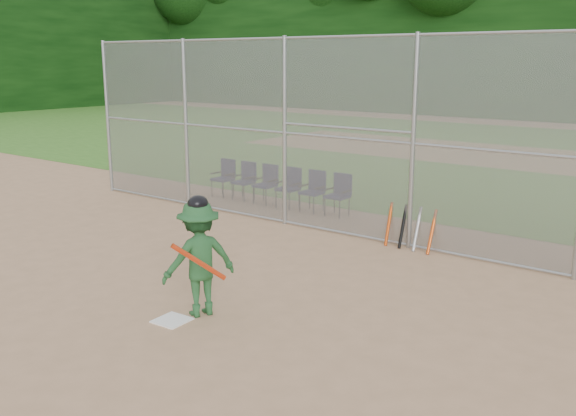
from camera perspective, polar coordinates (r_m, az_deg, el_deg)
The scene contains 13 objects.
ground at distance 9.27m, azimuth -9.56°, elevation -9.45°, with size 100.00×100.00×0.00m, color tan.
grass_strip at distance 24.86m, azimuth 22.31°, elevation 3.98°, with size 100.00×100.00×0.00m, color #376F21.
dirt_patch_far at distance 24.86m, azimuth 22.31°, elevation 3.98°, with size 24.00×24.00×0.00m, color tan.
backstop_fence at distance 12.58m, azimuth 6.97°, elevation 6.36°, with size 16.09×0.09×4.00m.
home_plate at distance 9.12m, azimuth -10.28°, elevation -9.79°, with size 0.44×0.44×0.02m, color white.
batter_at_plate at distance 9.02m, azimuth -7.91°, elevation -4.39°, with size 1.12×1.32×1.72m.
spare_bats at distance 12.34m, azimuth 10.78°, elevation -1.73°, with size 0.96×0.35×0.84m.
chair_0 at distance 16.91m, azimuth -5.84°, elevation 2.65°, with size 0.54×0.52×0.96m, color #10153C, non-canonical shape.
chair_1 at distance 16.43m, azimuth -4.02°, elevation 2.39°, with size 0.54×0.52×0.96m, color #10153C, non-canonical shape.
chair_2 at distance 15.97m, azimuth -2.08°, elevation 2.10°, with size 0.54×0.52×0.96m, color #10153C, non-canonical shape.
chair_3 at distance 15.54m, azimuth -0.04°, elevation 1.80°, with size 0.54×0.52×0.96m, color #10153C, non-canonical shape.
chair_4 at distance 15.12m, azimuth 2.12°, elevation 1.47°, with size 0.54×0.52×0.96m, color #10153C, non-canonical shape.
chair_5 at distance 14.73m, azimuth 4.39°, elevation 1.13°, with size 0.54×0.52×0.96m, color #10153C, non-canonical shape.
Camera 1 is at (6.33, -5.78, 3.52)m, focal length 40.00 mm.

